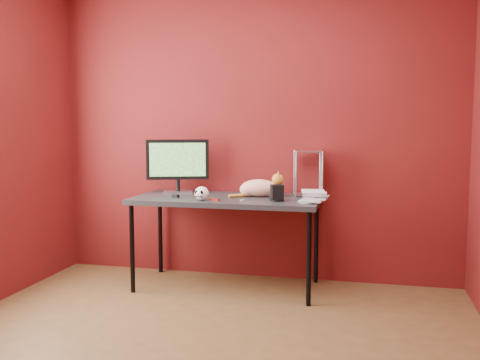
% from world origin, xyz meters
% --- Properties ---
extents(room, '(3.52, 3.52, 2.61)m').
position_xyz_m(room, '(0.00, 0.00, 1.45)').
color(room, brown).
rests_on(room, ground).
extents(desk, '(1.50, 0.70, 0.75)m').
position_xyz_m(desk, '(-0.15, 1.37, 0.70)').
color(desk, black).
rests_on(desk, ground).
extents(monitor, '(0.51, 0.24, 0.46)m').
position_xyz_m(monitor, '(-0.62, 1.51, 1.01)').
color(monitor, '#AEADB2').
rests_on(monitor, desk).
extents(cat, '(0.43, 0.23, 0.21)m').
position_xyz_m(cat, '(0.10, 1.46, 0.82)').
color(cat, orange).
rests_on(cat, desk).
extents(skull_mug, '(0.11, 0.11, 0.11)m').
position_xyz_m(skull_mug, '(-0.29, 1.14, 0.81)').
color(skull_mug, white).
rests_on(skull_mug, desk).
extents(speaker, '(0.11, 0.11, 0.13)m').
position_xyz_m(speaker, '(0.28, 1.25, 0.81)').
color(speaker, black).
rests_on(speaker, desk).
extents(book_stack, '(0.21, 0.26, 0.95)m').
position_xyz_m(book_stack, '(0.48, 1.29, 1.23)').
color(book_stack, beige).
rests_on(book_stack, desk).
extents(wire_rack, '(0.25, 0.22, 0.37)m').
position_xyz_m(wire_rack, '(0.48, 1.62, 0.94)').
color(wire_rack, '#AEADB2').
rests_on(wire_rack, desk).
extents(pocket_knife, '(0.08, 0.05, 0.02)m').
position_xyz_m(pocket_knife, '(-0.19, 1.15, 0.76)').
color(pocket_knife, '#A1180C').
rests_on(pocket_knife, desk).
extents(black_gadget, '(0.06, 0.05, 0.03)m').
position_xyz_m(black_gadget, '(-0.54, 1.24, 0.76)').
color(black_gadget, black).
rests_on(black_gadget, desk).
extents(washer, '(0.05, 0.05, 0.00)m').
position_xyz_m(washer, '(0.02, 1.21, 0.75)').
color(washer, '#AEADB2').
rests_on(washer, desk).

